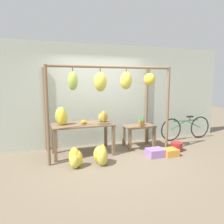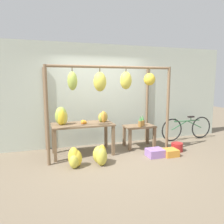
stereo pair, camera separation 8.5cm
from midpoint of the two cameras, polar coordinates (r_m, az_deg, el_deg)
ground_plane at (r=5.08m, az=0.75°, el=-12.69°), size 20.00×20.00×0.00m
shop_wall_back at (r=6.14m, az=-3.89°, el=4.37°), size 8.00×0.08×2.80m
stall_awning at (r=5.14m, az=-0.52°, el=6.09°), size 2.99×1.28×2.14m
display_table_main at (r=5.39m, az=-8.11°, el=-4.27°), size 1.47×0.72×0.77m
display_table_side at (r=6.02m, az=6.64°, el=-4.83°), size 0.82×0.50×0.60m
banana_pile_on_table at (r=5.26m, az=-13.47°, el=-1.17°), size 0.35×0.34×0.43m
orange_pile at (r=5.32m, az=-7.87°, el=-2.65°), size 0.15×0.16×0.10m
pineapple_cluster at (r=5.94m, az=7.24°, el=-2.48°), size 0.26×0.27×0.29m
banana_pile_ground_left at (r=4.75m, az=-10.05°, el=-11.92°), size 0.39×0.40×0.43m
banana_pile_ground_right at (r=4.86m, az=-3.32°, el=-11.22°), size 0.35×0.49×0.43m
fruit_crate_white at (r=5.44m, az=10.74°, el=-10.36°), size 0.39×0.34×0.19m
blue_bucket at (r=5.96m, az=16.14°, el=-8.71°), size 0.29×0.29×0.22m
parked_bicycle at (r=7.12m, az=18.41°, el=-3.96°), size 1.75×0.08×0.73m
papaya_pile at (r=5.49m, az=-2.91°, el=-1.36°), size 0.26×0.25×0.29m
fruit_crate_purple at (r=5.57m, az=14.52°, el=-10.14°), size 0.35×0.30×0.17m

